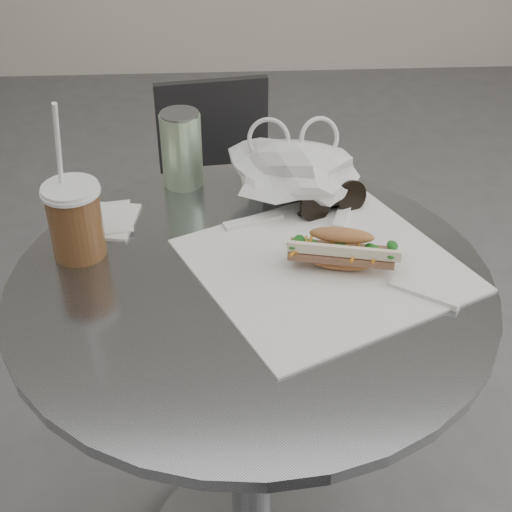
{
  "coord_description": "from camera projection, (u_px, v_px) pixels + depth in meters",
  "views": [
    {
      "loc": [
        -0.04,
        -0.68,
        1.41
      ],
      "look_at": [
        0.01,
        0.19,
        0.79
      ],
      "focal_mm": 50.0,
      "sensor_mm": 36.0,
      "label": 1
    }
  ],
  "objects": [
    {
      "name": "sandwich_paper",
      "position": [
        325.0,
        265.0,
        1.14
      ],
      "size": [
        0.51,
        0.5,
        0.0
      ],
      "primitive_type": "cube",
      "rotation": [
        0.0,
        0.0,
        0.45
      ],
      "color": "white",
      "rests_on": "cafe_table"
    },
    {
      "name": "drink_can",
      "position": [
        182.0,
        149.0,
        1.31
      ],
      "size": [
        0.08,
        0.08,
        0.14
      ],
      "color": "#6BA862",
      "rests_on": "cafe_table"
    },
    {
      "name": "napkin_stack",
      "position": [
        102.0,
        220.0,
        1.24
      ],
      "size": [
        0.13,
        0.13,
        0.01
      ],
      "color": "white",
      "rests_on": "cafe_table"
    },
    {
      "name": "plastic_bag",
      "position": [
        294.0,
        174.0,
        1.27
      ],
      "size": [
        0.22,
        0.17,
        0.11
      ],
      "primitive_type": null,
      "rotation": [
        0.0,
        0.0,
        0.02
      ],
      "color": "silver",
      "rests_on": "cafe_table"
    },
    {
      "name": "chair_far",
      "position": [
        224.0,
        237.0,
        1.95
      ],
      "size": [
        0.38,
        0.4,
        0.72
      ],
      "rotation": [
        0.0,
        0.0,
        3.29
      ],
      "color": "#2D2D2F",
      "rests_on": "ground"
    },
    {
      "name": "sunglasses",
      "position": [
        333.0,
        203.0,
        1.25
      ],
      "size": [
        0.13,
        0.07,
        0.06
      ],
      "rotation": [
        0.0,
        0.0,
        0.39
      ],
      "color": "black",
      "rests_on": "cafe_table"
    },
    {
      "name": "cafe_table",
      "position": [
        251.0,
        401.0,
        1.27
      ],
      "size": [
        0.76,
        0.76,
        0.74
      ],
      "color": "slate",
      "rests_on": "ground"
    },
    {
      "name": "iced_coffee",
      "position": [
        75.0,
        219.0,
        1.13
      ],
      "size": [
        0.09,
        0.09,
        0.27
      ],
      "color": "brown",
      "rests_on": "cafe_table"
    },
    {
      "name": "banh_mi",
      "position": [
        341.0,
        250.0,
        1.11
      ],
      "size": [
        0.21,
        0.12,
        0.07
      ],
      "rotation": [
        0.0,
        0.0,
        -0.22
      ],
      "color": "#A6673F",
      "rests_on": "sandwich_paper"
    }
  ]
}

